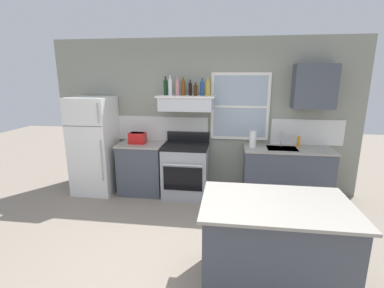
{
  "coord_description": "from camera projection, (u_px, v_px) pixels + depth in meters",
  "views": [
    {
      "loc": [
        0.49,
        -2.68,
        2.06
      ],
      "look_at": [
        -0.05,
        1.2,
        1.1
      ],
      "focal_mm": 25.95,
      "sensor_mm": 36.0,
      "label": 1
    }
  ],
  "objects": [
    {
      "name": "bottle_rose_pink",
      "position": [
        177.0,
        87.0,
        4.65
      ],
      "size": [
        0.07,
        0.07,
        0.31
      ],
      "color": "#C67F84",
      "rests_on": "range_hood_shelf"
    },
    {
      "name": "sink_faucet",
      "position": [
        282.0,
        136.0,
        4.62
      ],
      "size": [
        0.03,
        0.17,
        0.28
      ],
      "color": "silver",
      "rests_on": "counter_right_with_sink"
    },
    {
      "name": "kitchen_island",
      "position": [
        273.0,
        245.0,
        2.7
      ],
      "size": [
        1.4,
        0.9,
        0.91
      ],
      "color": "#474C56",
      "rests_on": "ground_plane"
    },
    {
      "name": "bottle_clear_tall",
      "position": [
        170.0,
        87.0,
        4.6
      ],
      "size": [
        0.06,
        0.06,
        0.33
      ],
      "color": "silver",
      "rests_on": "range_hood_shelf"
    },
    {
      "name": "bottle_brown_stout",
      "position": [
        196.0,
        90.0,
        4.57
      ],
      "size": [
        0.06,
        0.06,
        0.22
      ],
      "color": "#381E0F",
      "rests_on": "range_hood_shelf"
    },
    {
      "name": "stove_range",
      "position": [
        186.0,
        170.0,
        4.85
      ],
      "size": [
        0.76,
        0.69,
        1.09
      ],
      "color": "#9EA0A5",
      "rests_on": "ground_plane"
    },
    {
      "name": "bottle_dark_green_wine",
      "position": [
        166.0,
        87.0,
        4.71
      ],
      "size": [
        0.07,
        0.07,
        0.31
      ],
      "color": "#143819",
      "rests_on": "range_hood_shelf"
    },
    {
      "name": "upper_cabinet_right",
      "position": [
        314.0,
        87.0,
        4.41
      ],
      "size": [
        0.64,
        0.32,
        0.7
      ],
      "color": "#474C56"
    },
    {
      "name": "range_hood_shelf",
      "position": [
        186.0,
        103.0,
        4.67
      ],
      "size": [
        0.96,
        0.52,
        0.24
      ],
      "color": "silver"
    },
    {
      "name": "paper_towel_roll",
      "position": [
        253.0,
        139.0,
        4.6
      ],
      "size": [
        0.11,
        0.11,
        0.27
      ],
      "primitive_type": "cylinder",
      "color": "white",
      "rests_on": "counter_right_with_sink"
    },
    {
      "name": "bottle_champagne_gold_foil",
      "position": [
        208.0,
        88.0,
        4.59
      ],
      "size": [
        0.08,
        0.08,
        0.3
      ],
      "color": "#B29333",
      "rests_on": "range_hood_shelf"
    },
    {
      "name": "ground_plane",
      "position": [
        182.0,
        263.0,
        3.13
      ],
      "size": [
        16.0,
        16.0,
        0.0
      ],
      "primitive_type": "plane",
      "color": "gray"
    },
    {
      "name": "counter_left_of_stove",
      "position": [
        142.0,
        168.0,
        4.99
      ],
      "size": [
        0.79,
        0.63,
        0.91
      ],
      "color": "#474C56",
      "rests_on": "ground_plane"
    },
    {
      "name": "bottle_balsamic_dark",
      "position": [
        190.0,
        89.0,
        4.65
      ],
      "size": [
        0.06,
        0.06,
        0.26
      ],
      "color": "black",
      "rests_on": "range_hood_shelf"
    },
    {
      "name": "bottle_amber_wine",
      "position": [
        183.0,
        88.0,
        4.66
      ],
      "size": [
        0.07,
        0.07,
        0.3
      ],
      "color": "brown",
      "rests_on": "range_hood_shelf"
    },
    {
      "name": "counter_right_with_sink",
      "position": [
        286.0,
        174.0,
        4.66
      ],
      "size": [
        1.43,
        0.63,
        0.91
      ],
      "color": "#474C56",
      "rests_on": "ground_plane"
    },
    {
      "name": "bottle_blue_liqueur",
      "position": [
        202.0,
        88.0,
        4.61
      ],
      "size": [
        0.07,
        0.07,
        0.29
      ],
      "color": "#1E478C",
      "rests_on": "range_hood_shelf"
    },
    {
      "name": "back_wall",
      "position": [
        204.0,
        117.0,
        4.95
      ],
      "size": [
        5.4,
        0.11,
        2.7
      ],
      "color": "gray",
      "rests_on": "ground_plane"
    },
    {
      "name": "toaster",
      "position": [
        138.0,
        138.0,
        4.86
      ],
      "size": [
        0.3,
        0.2,
        0.19
      ],
      "color": "red",
      "rests_on": "counter_left_of_stove"
    },
    {
      "name": "dish_soap_bottle",
      "position": [
        299.0,
        142.0,
        4.6
      ],
      "size": [
        0.06,
        0.06,
        0.18
      ],
      "primitive_type": "cylinder",
      "color": "orange",
      "rests_on": "counter_right_with_sink"
    },
    {
      "name": "refrigerator",
      "position": [
        94.0,
        145.0,
        4.95
      ],
      "size": [
        0.7,
        0.72,
        1.72
      ],
      "color": "white",
      "rests_on": "ground_plane"
    }
  ]
}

